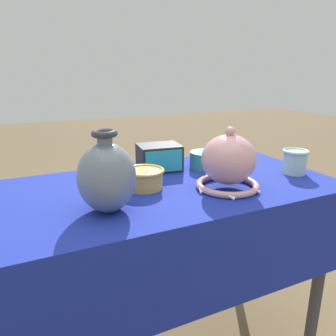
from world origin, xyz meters
The scene contains 7 objects.
display_table centered at (0.00, -0.02, 0.67)m, with size 1.13×0.61×0.76m.
vase_tall_bulbous centered at (-0.26, -0.13, 0.87)m, with size 0.16×0.16×0.23m.
vase_dome_bell centered at (0.14, -0.12, 0.85)m, with size 0.22×0.21×0.21m.
mosaic_tile_box centered at (0.03, 0.17, 0.81)m, with size 0.18×0.15×0.10m.
cup_wide_ochre centered at (-0.10, 0.00, 0.80)m, with size 0.13×0.13×0.07m.
pot_squat_teal centered at (0.20, 0.11, 0.80)m, with size 0.12×0.12×0.07m, color teal.
cup_wide_celadon centered at (0.47, -0.09, 0.81)m, with size 0.10×0.10×0.09m.
Camera 1 is at (-0.47, -0.96, 1.14)m, focal length 35.00 mm.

